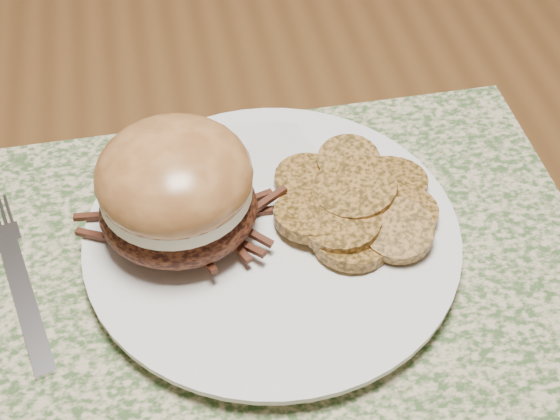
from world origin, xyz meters
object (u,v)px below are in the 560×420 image
object	(u,v)px
fork	(18,277)
dining_table	(473,95)
dinner_plate	(272,238)
pork_sandwich	(176,189)

from	to	relation	value
fork	dining_table	bearing A→B (deg)	13.36
dinner_plate	fork	size ratio (longest dim) A/B	1.52
dinner_plate	pork_sandwich	bearing A→B (deg)	167.17
dinner_plate	pork_sandwich	xyz separation A→B (m)	(-0.06, 0.01, 0.05)
pork_sandwich	fork	bearing A→B (deg)	-167.06
dinner_plate	fork	xyz separation A→B (m)	(-0.18, 0.00, -0.01)
dinner_plate	fork	world-z (taller)	dinner_plate
dining_table	pork_sandwich	world-z (taller)	pork_sandwich
dining_table	fork	distance (m)	0.51
dining_table	fork	xyz separation A→B (m)	(-0.44, -0.23, 0.09)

